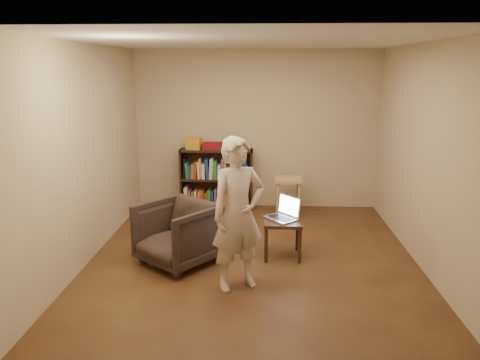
{
  "coord_description": "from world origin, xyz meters",
  "views": [
    {
      "loc": [
        0.11,
        -5.46,
        2.33
      ],
      "look_at": [
        -0.17,
        0.35,
        0.91
      ],
      "focal_mm": 35.0,
      "sensor_mm": 36.0,
      "label": 1
    }
  ],
  "objects_px": {
    "person": "(238,214)",
    "laptop": "(284,214)",
    "bookshelf": "(217,182)",
    "stool": "(288,185)",
    "armchair": "(178,234)",
    "side_table": "(283,226)"
  },
  "relations": [
    {
      "from": "person",
      "to": "laptop",
      "type": "bearing_deg",
      "value": 31.42
    },
    {
      "from": "bookshelf",
      "to": "laptop",
      "type": "distance_m",
      "value": 2.23
    },
    {
      "from": "stool",
      "to": "armchair",
      "type": "xyz_separation_m",
      "value": [
        -1.42,
        -1.97,
        -0.11
      ]
    },
    {
      "from": "bookshelf",
      "to": "stool",
      "type": "xyz_separation_m",
      "value": [
        1.17,
        -0.34,
        0.05
      ]
    },
    {
      "from": "armchair",
      "to": "side_table",
      "type": "xyz_separation_m",
      "value": [
        1.27,
        0.27,
        0.02
      ]
    },
    {
      "from": "bookshelf",
      "to": "person",
      "type": "relative_size",
      "value": 0.73
    },
    {
      "from": "stool",
      "to": "side_table",
      "type": "xyz_separation_m",
      "value": [
        -0.15,
        -1.7,
        -0.09
      ]
    },
    {
      "from": "armchair",
      "to": "person",
      "type": "height_order",
      "value": "person"
    },
    {
      "from": "person",
      "to": "armchair",
      "type": "bearing_deg",
      "value": 113.25
    },
    {
      "from": "armchair",
      "to": "person",
      "type": "bearing_deg",
      "value": 0.92
    },
    {
      "from": "laptop",
      "to": "armchair",
      "type": "bearing_deg",
      "value": -116.06
    },
    {
      "from": "bookshelf",
      "to": "side_table",
      "type": "height_order",
      "value": "bookshelf"
    },
    {
      "from": "bookshelf",
      "to": "person",
      "type": "bearing_deg",
      "value": -79.9
    },
    {
      "from": "side_table",
      "to": "laptop",
      "type": "height_order",
      "value": "laptop"
    },
    {
      "from": "armchair",
      "to": "bookshelf",
      "type": "bearing_deg",
      "value": 122.48
    },
    {
      "from": "side_table",
      "to": "person",
      "type": "bearing_deg",
      "value": -120.63
    },
    {
      "from": "stool",
      "to": "laptop",
      "type": "xyz_separation_m",
      "value": [
        -0.14,
        -1.63,
        0.05
      ]
    },
    {
      "from": "bookshelf",
      "to": "side_table",
      "type": "distance_m",
      "value": 2.28
    },
    {
      "from": "stool",
      "to": "armchair",
      "type": "relative_size",
      "value": 0.73
    },
    {
      "from": "side_table",
      "to": "laptop",
      "type": "distance_m",
      "value": 0.16
    },
    {
      "from": "armchair",
      "to": "person",
      "type": "relative_size",
      "value": 0.5
    },
    {
      "from": "side_table",
      "to": "armchair",
      "type": "bearing_deg",
      "value": -167.93
    }
  ]
}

